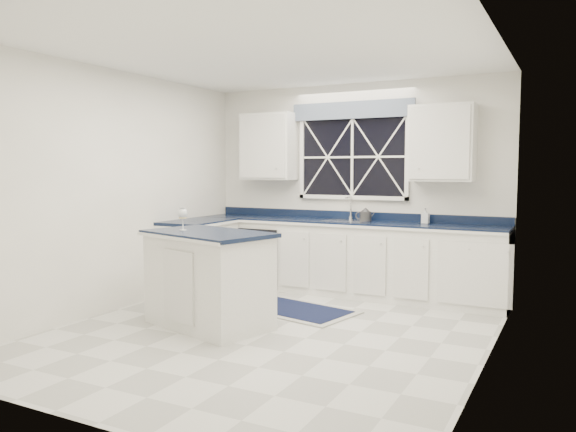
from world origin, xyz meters
The scene contains 13 objects.
ground centered at (0.00, 0.00, 0.00)m, with size 4.50×4.50×0.00m, color silver.
back_wall centered at (0.00, 2.25, 1.35)m, with size 4.00×0.10×2.70m, color white.
base_cabinets centered at (-0.33, 1.78, 0.45)m, with size 3.99×1.60×0.90m.
countertop centered at (0.00, 1.95, 0.92)m, with size 3.98×0.64×0.04m, color black.
dishwasher centered at (-1.10, 1.95, 0.41)m, with size 0.60×0.58×0.82m, color black.
window centered at (0.00, 2.20, 1.83)m, with size 1.65×0.09×1.26m.
upper_cabinets centered at (0.00, 2.08, 1.90)m, with size 3.10×0.34×0.90m.
faucet centered at (0.00, 2.14, 1.10)m, with size 0.05×0.20×0.30m.
island centered at (-0.67, -0.07, 0.49)m, with size 1.46×1.10×0.97m.
rug centered at (-0.15, 0.88, 0.01)m, with size 1.44×1.05×0.02m.
kettle centered at (0.25, 2.03, 1.02)m, with size 0.24×0.18×0.17m.
wine_glass centered at (-0.97, -0.09, 1.13)m, with size 0.10×0.10×0.23m.
soap_bottle centered at (0.99, 2.09, 1.03)m, with size 0.08×0.09×0.19m, color silver.
Camera 1 is at (2.63, -4.68, 1.60)m, focal length 35.00 mm.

